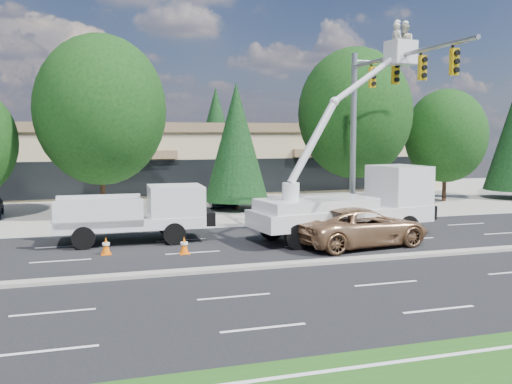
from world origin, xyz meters
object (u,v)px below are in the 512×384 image
object	(u,v)px
signal_mast	(374,107)
bucket_truck	(360,191)
minivan	(362,227)
utility_pickup	(141,219)

from	to	relation	value
signal_mast	bucket_truck	bearing A→B (deg)	-127.93
signal_mast	bucket_truck	distance (m)	5.20
signal_mast	minivan	bearing A→B (deg)	-122.86
utility_pickup	minivan	distance (m)	9.58
utility_pickup	minivan	world-z (taller)	utility_pickup
bucket_truck	minivan	world-z (taller)	bucket_truck
bucket_truck	minivan	distance (m)	2.38
utility_pickup	bucket_truck	size ratio (longest dim) A/B	0.65
minivan	bucket_truck	bearing A→B (deg)	-31.55
utility_pickup	signal_mast	bearing A→B (deg)	6.24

